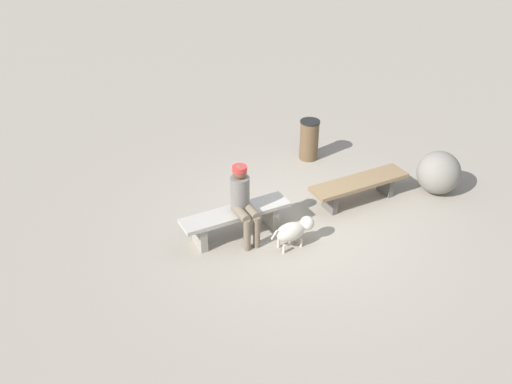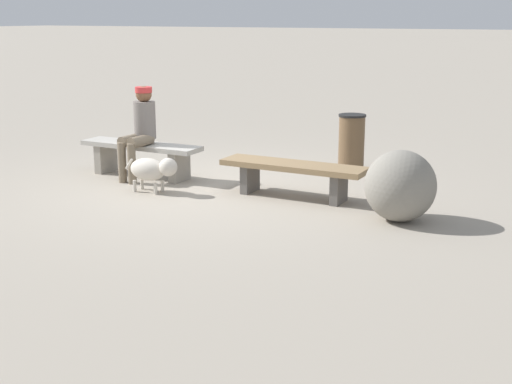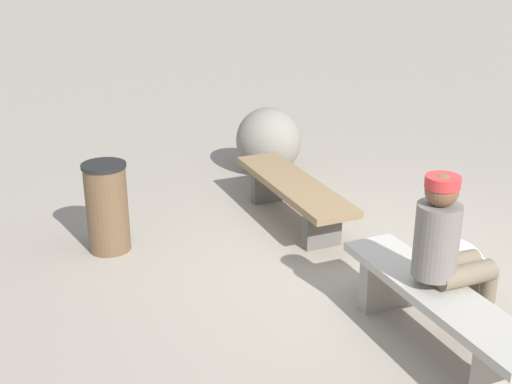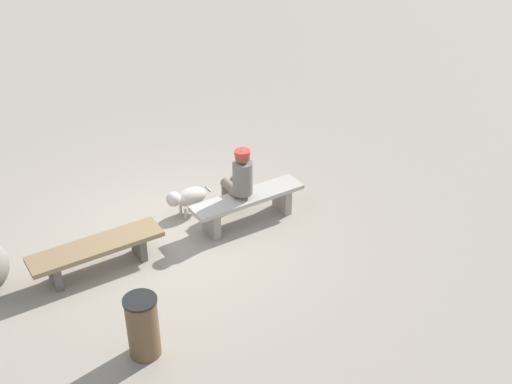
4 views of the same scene
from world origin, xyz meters
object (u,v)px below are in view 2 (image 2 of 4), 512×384
Objects in this scene: seated_person at (140,126)px; boulder at (400,186)px; bench_left at (293,171)px; dog at (152,169)px; bench_right at (141,153)px; trash_bin at (351,143)px.

seated_person reaches higher than boulder.
seated_person is at bearing 0.67° from bench_left.
dog reaches higher than bench_left.
dog is at bearing 137.60° from seated_person.
bench_right is 0.95m from dog.
trash_bin reaches higher than bench_right.
seated_person is 2.98m from trash_bin.
trash_bin is at bearing 51.87° from dog.
bench_right is 2.34× the size of dog.
trash_bin reaches higher than boulder.
seated_person is at bearing 127.77° from bench_right.
bench_left is 2.24× the size of trash_bin.
dog is at bearing 19.57° from bench_left.
boulder is at bearing 165.06° from bench_left.
bench_right is (2.33, -0.06, 0.01)m from bench_left.
bench_left is 1.77m from dog.
bench_right is at bearing -6.46° from boulder.
boulder is at bearing 175.97° from seated_person.
dog is 0.94× the size of trash_bin.
trash_bin is 1.04× the size of boulder.
seated_person is 1.64× the size of dog.
bench_left is 1.78m from trash_bin.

